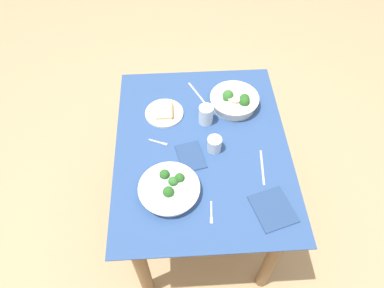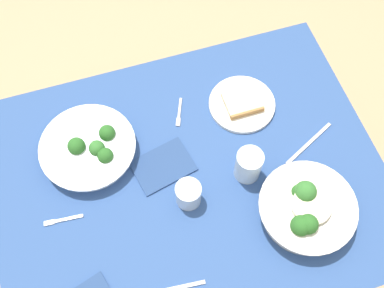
% 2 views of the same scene
% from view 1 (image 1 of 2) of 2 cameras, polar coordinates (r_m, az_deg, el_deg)
% --- Properties ---
extents(ground_plane, '(6.00, 6.00, 0.00)m').
position_cam_1_polar(ground_plane, '(2.42, 1.21, -11.15)').
color(ground_plane, tan).
extents(dining_table, '(1.11, 0.86, 0.75)m').
position_cam_1_polar(dining_table, '(1.89, 1.52, -2.91)').
color(dining_table, '#2D4C84').
rests_on(dining_table, ground_plane).
extents(broccoli_bowl_far, '(0.28, 0.28, 0.08)m').
position_cam_1_polar(broccoli_bowl_far, '(1.61, -3.64, -7.18)').
color(broccoli_bowl_far, white).
rests_on(broccoli_bowl_far, dining_table).
extents(broccoli_bowl_near, '(0.26, 0.26, 0.10)m').
position_cam_1_polar(broccoli_bowl_near, '(1.94, 6.84, 6.92)').
color(broccoli_bowl_near, silver).
rests_on(broccoli_bowl_near, dining_table).
extents(bread_side_plate, '(0.20, 0.20, 0.03)m').
position_cam_1_polar(bread_side_plate, '(1.91, -4.45, 5.05)').
color(bread_side_plate, silver).
rests_on(bread_side_plate, dining_table).
extents(water_glass_center, '(0.08, 0.08, 0.10)m').
position_cam_1_polar(water_glass_center, '(1.84, 2.25, 4.73)').
color(water_glass_center, silver).
rests_on(water_glass_center, dining_table).
extents(water_glass_side, '(0.07, 0.07, 0.08)m').
position_cam_1_polar(water_glass_side, '(1.73, 3.61, -0.03)').
color(water_glass_side, silver).
rests_on(water_glass_side, dining_table).
extents(fork_by_far_bowl, '(0.05, 0.10, 0.00)m').
position_cam_1_polar(fork_by_far_bowl, '(1.79, -5.32, 0.26)').
color(fork_by_far_bowl, '#B7B7BC').
rests_on(fork_by_far_bowl, dining_table).
extents(fork_by_near_bowl, '(0.11, 0.02, 0.00)m').
position_cam_1_polar(fork_by_near_bowl, '(1.58, 3.13, -11.06)').
color(fork_by_near_bowl, '#B7B7BC').
rests_on(fork_by_near_bowl, dining_table).
extents(table_knife_left, '(0.20, 0.03, 0.00)m').
position_cam_1_polar(table_knife_left, '(1.73, 11.22, -3.69)').
color(table_knife_left, '#B7B7BC').
rests_on(table_knife_left, dining_table).
extents(table_knife_right, '(0.18, 0.09, 0.00)m').
position_cam_1_polar(table_knife_right, '(2.01, 0.95, 8.13)').
color(table_knife_right, '#B7B7BC').
rests_on(table_knife_right, dining_table).
extents(napkin_folded_upper, '(0.19, 0.15, 0.01)m').
position_cam_1_polar(napkin_folded_upper, '(1.73, -0.19, -2.01)').
color(napkin_folded_upper, navy).
rests_on(napkin_folded_upper, dining_table).
extents(napkin_folded_lower, '(0.23, 0.21, 0.01)m').
position_cam_1_polar(napkin_folded_lower, '(1.62, 12.88, -10.13)').
color(napkin_folded_lower, navy).
rests_on(napkin_folded_lower, dining_table).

